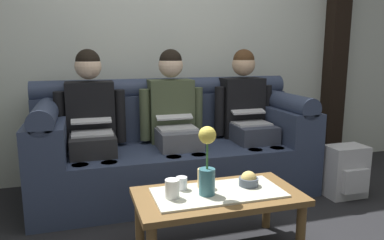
{
  "coord_description": "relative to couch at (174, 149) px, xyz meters",
  "views": [
    {
      "loc": [
        -0.74,
        -1.8,
        1.21
      ],
      "look_at": [
        0.05,
        0.79,
        0.69
      ],
      "focal_mm": 34.2,
      "sensor_mm": 36.0,
      "label": 1
    }
  ],
  "objects": [
    {
      "name": "person_middle",
      "position": [
        0.0,
        -0.0,
        0.29
      ],
      "size": [
        0.56,
        0.67,
        1.22
      ],
      "color": "#595B66",
      "rests_on": "ground_plane"
    },
    {
      "name": "cup_near_left",
      "position": [
        -0.06,
        -0.97,
        0.08
      ],
      "size": [
        0.08,
        0.08,
        0.12
      ],
      "primitive_type": "cylinder",
      "color": "#DBB77A",
      "rests_on": "coffee_table"
    },
    {
      "name": "couch",
      "position": [
        0.0,
        0.0,
        0.0
      ],
      "size": [
        2.3,
        0.88,
        0.96
      ],
      "color": "#2D3851",
      "rests_on": "ground_plane"
    },
    {
      "name": "person_left",
      "position": [
        -0.68,
        -0.0,
        0.29
      ],
      "size": [
        0.56,
        0.67,
        1.22
      ],
      "color": "#232326",
      "rests_on": "ground_plane"
    },
    {
      "name": "back_wall_patterned",
      "position": [
        0.0,
        0.53,
        1.08
      ],
      "size": [
        6.0,
        0.12,
        2.9
      ],
      "primitive_type": "cube",
      "color": "silver",
      "rests_on": "ground_plane"
    },
    {
      "name": "cup_far_center",
      "position": [
        -0.28,
        -1.08,
        0.07
      ],
      "size": [
        0.08,
        0.08,
        0.11
      ],
      "primitive_type": "cylinder",
      "color": "white",
      "rests_on": "coffee_table"
    },
    {
      "name": "person_right",
      "position": [
        0.68,
        -0.0,
        0.29
      ],
      "size": [
        0.56,
        0.67,
        1.22
      ],
      "color": "#383D4C",
      "rests_on": "ground_plane"
    },
    {
      "name": "flower_vase",
      "position": [
        -0.08,
        -1.09,
        0.22
      ],
      "size": [
        0.1,
        0.1,
        0.4
      ],
      "color": "#336672",
      "rests_on": "coffee_table"
    },
    {
      "name": "timber_pillar",
      "position": [
        1.9,
        0.41,
        1.08
      ],
      "size": [
        0.2,
        0.2,
        2.9
      ],
      "primitive_type": "cube",
      "color": "black",
      "rests_on": "ground_plane"
    },
    {
      "name": "backpack_right",
      "position": [
        1.33,
        -0.56,
        -0.16
      ],
      "size": [
        0.33,
        0.26,
        0.43
      ],
      "color": "#B7B7BC",
      "rests_on": "ground_plane"
    },
    {
      "name": "cup_near_right",
      "position": [
        -0.2,
        -0.96,
        0.06
      ],
      "size": [
        0.07,
        0.07,
        0.08
      ],
      "primitive_type": "cylinder",
      "color": "silver",
      "rests_on": "coffee_table"
    },
    {
      "name": "snack_bowl",
      "position": [
        0.21,
        -1.03,
        0.05
      ],
      "size": [
        0.12,
        0.12,
        0.1
      ],
      "color": "#4C5666",
      "rests_on": "coffee_table"
    },
    {
      "name": "coffee_table",
      "position": [
        0.0,
        -1.06,
        -0.04
      ],
      "size": [
        0.98,
        0.51,
        0.39
      ],
      "color": "brown",
      "rests_on": "ground_plane"
    }
  ]
}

